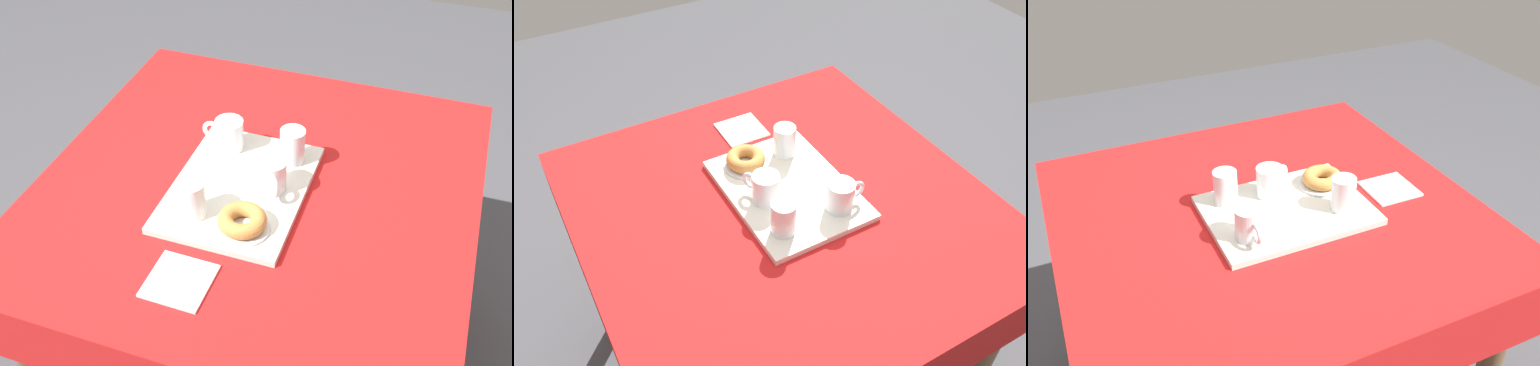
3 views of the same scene
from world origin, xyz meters
The scene contains 10 objects.
ground_plane centered at (0.00, 0.00, 0.00)m, with size 6.00×6.00×0.00m, color #47474C.
dining_table centered at (0.00, 0.00, 0.67)m, with size 1.10×1.07×0.78m.
serving_tray centered at (-0.04, 0.03, 0.79)m, with size 0.43×0.32×0.02m, color silver.
tea_mug_left centered at (-0.03, -0.04, 0.83)m, with size 0.11×0.08×0.08m.
tea_mug_right centered at (0.10, 0.11, 0.83)m, with size 0.07×0.11×0.08m.
water_glass_near centered at (0.10, -0.06, 0.84)m, with size 0.06×0.06×0.09m.
water_glass_far centered at (-0.17, 0.10, 0.84)m, with size 0.06×0.06×0.09m.
donut_plate_left centered at (-0.18, -0.02, 0.80)m, with size 0.13×0.13×0.01m, color silver.
sugar_donut_left centered at (-0.18, -0.02, 0.82)m, with size 0.11×0.11×0.04m, color #BC7F3D.
paper_napkin centered at (-0.36, 0.05, 0.78)m, with size 0.14×0.13×0.01m, color white.
Camera 2 is at (0.90, -0.55, 1.81)m, focal length 38.18 mm.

